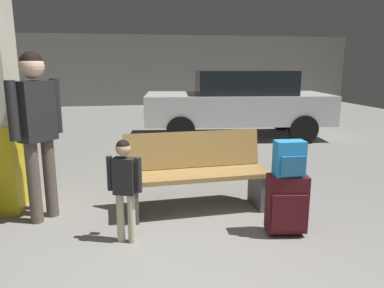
# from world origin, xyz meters

# --- Properties ---
(ground_plane) EXTENTS (18.00, 18.00, 0.10)m
(ground_plane) POSITION_xyz_m (0.00, 4.00, -0.05)
(ground_plane) COLOR gray
(garage_back_wall) EXTENTS (18.00, 0.12, 2.80)m
(garage_back_wall) POSITION_xyz_m (0.00, 12.86, 1.40)
(garage_back_wall) COLOR slate
(garage_back_wall) RESTS_ON ground_plane
(bench) EXTENTS (1.63, 0.61, 0.89)m
(bench) POSITION_xyz_m (0.30, 1.63, 0.44)
(bench) COLOR #9E7A42
(bench) RESTS_ON ground_plane
(suitcase) EXTENTS (0.40, 0.28, 0.60)m
(suitcase) POSITION_xyz_m (1.05, 0.85, 0.32)
(suitcase) COLOR #471419
(suitcase) RESTS_ON ground_plane
(backpack_bright) EXTENTS (0.29, 0.20, 0.34)m
(backpack_bright) POSITION_xyz_m (1.05, 0.85, 0.77)
(backpack_bright) COLOR #268CD8
(backpack_bright) RESTS_ON suitcase
(child) EXTENTS (0.32, 0.24, 0.99)m
(child) POSITION_xyz_m (-0.50, 0.97, 0.61)
(child) COLOR beige
(child) RESTS_ON ground_plane
(adult) EXTENTS (0.43, 0.48, 1.77)m
(adult) POSITION_xyz_m (-1.37, 1.65, 1.09)
(adult) COLOR brown
(adult) RESTS_ON ground_plane
(parked_car_near) EXTENTS (4.27, 2.17, 1.51)m
(parked_car_near) POSITION_xyz_m (2.04, 5.75, 0.81)
(parked_car_near) COLOR silver
(parked_car_near) RESTS_ON ground_plane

